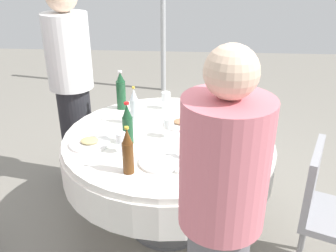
{
  "coord_description": "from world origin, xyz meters",
  "views": [
    {
      "loc": [
        -0.15,
        2.2,
        1.88
      ],
      "look_at": [
        0.0,
        0.0,
        0.81
      ],
      "focal_mm": 40.28,
      "sensor_mm": 36.0,
      "label": 1
    }
  ],
  "objects_px": {
    "dining_table": "(168,155)",
    "person_outer": "(72,86)",
    "bottle_dark_green_north": "(121,91)",
    "bottle_amber_west": "(204,144)",
    "wine_glass_south": "(169,124)",
    "wine_glass_far": "(166,97)",
    "bottle_clear_south": "(134,107)",
    "bottle_brown_near": "(128,152)",
    "wine_glass_west": "(214,105)",
    "wine_glass_near": "(121,139)",
    "plate_inner": "(90,143)",
    "person_mid": "(220,228)",
    "plate_east": "(160,162)",
    "bottle_green_mid": "(222,159)",
    "plate_right": "(213,140)",
    "plate_left": "(181,123)",
    "chair_near": "(326,206)",
    "bottle_dark_green_outer": "(128,125)"
  },
  "relations": [
    {
      "from": "wine_glass_south",
      "to": "chair_near",
      "type": "distance_m",
      "value": 1.06
    },
    {
      "from": "wine_glass_south",
      "to": "wine_glass_far",
      "type": "xyz_separation_m",
      "value": [
        0.05,
        -0.47,
        0.0
      ]
    },
    {
      "from": "person_outer",
      "to": "chair_near",
      "type": "xyz_separation_m",
      "value": [
        -1.74,
        0.92,
        -0.36
      ]
    },
    {
      "from": "bottle_dark_green_north",
      "to": "bottle_dark_green_outer",
      "type": "distance_m",
      "value": 0.57
    },
    {
      "from": "bottle_brown_near",
      "to": "plate_inner",
      "type": "height_order",
      "value": "bottle_brown_near"
    },
    {
      "from": "dining_table",
      "to": "wine_glass_south",
      "type": "distance_m",
      "value": 0.24
    },
    {
      "from": "bottle_green_mid",
      "to": "bottle_clear_south",
      "type": "xyz_separation_m",
      "value": [
        0.56,
        -0.66,
        -0.0
      ]
    },
    {
      "from": "bottle_dark_green_north",
      "to": "bottle_amber_west",
      "type": "xyz_separation_m",
      "value": [
        -0.61,
        0.75,
        -0.03
      ]
    },
    {
      "from": "dining_table",
      "to": "person_outer",
      "type": "relative_size",
      "value": 0.84
    },
    {
      "from": "wine_glass_far",
      "to": "plate_right",
      "type": "distance_m",
      "value": 0.62
    },
    {
      "from": "bottle_green_mid",
      "to": "bottle_brown_near",
      "type": "xyz_separation_m",
      "value": [
        0.5,
        -0.04,
        0.0
      ]
    },
    {
      "from": "wine_glass_west",
      "to": "plate_east",
      "type": "bearing_deg",
      "value": 62.78
    },
    {
      "from": "dining_table",
      "to": "person_outer",
      "type": "bearing_deg",
      "value": -33.82
    },
    {
      "from": "plate_right",
      "to": "plate_inner",
      "type": "relative_size",
      "value": 0.84
    },
    {
      "from": "bottle_dark_green_north",
      "to": "wine_glass_far",
      "type": "relative_size",
      "value": 2.26
    },
    {
      "from": "dining_table",
      "to": "bottle_amber_west",
      "type": "xyz_separation_m",
      "value": [
        -0.23,
        0.32,
        0.26
      ]
    },
    {
      "from": "bottle_clear_south",
      "to": "bottle_brown_near",
      "type": "bearing_deg",
      "value": 95.4
    },
    {
      "from": "dining_table",
      "to": "bottle_dark_green_north",
      "type": "xyz_separation_m",
      "value": [
        0.38,
        -0.43,
        0.29
      ]
    },
    {
      "from": "bottle_dark_green_north",
      "to": "wine_glass_near",
      "type": "xyz_separation_m",
      "value": [
        -0.12,
        0.67,
        -0.05
      ]
    },
    {
      "from": "plate_inner",
      "to": "bottle_green_mid",
      "type": "bearing_deg",
      "value": 156.83
    },
    {
      "from": "bottle_dark_green_outer",
      "to": "person_mid",
      "type": "xyz_separation_m",
      "value": [
        -0.52,
        0.87,
        -0.04
      ]
    },
    {
      "from": "bottle_green_mid",
      "to": "wine_glass_south",
      "type": "bearing_deg",
      "value": -56.83
    },
    {
      "from": "dining_table",
      "to": "plate_inner",
      "type": "xyz_separation_m",
      "value": [
        0.48,
        0.15,
        0.16
      ]
    },
    {
      "from": "bottle_clear_south",
      "to": "person_mid",
      "type": "distance_m",
      "value": 1.27
    },
    {
      "from": "dining_table",
      "to": "plate_east",
      "type": "xyz_separation_m",
      "value": [
        0.02,
        0.35,
        0.16
      ]
    },
    {
      "from": "wine_glass_west",
      "to": "bottle_dark_green_north",
      "type": "bearing_deg",
      "value": -11.91
    },
    {
      "from": "bottle_brown_near",
      "to": "plate_east",
      "type": "relative_size",
      "value": 1.14
    },
    {
      "from": "bottle_dark_green_north",
      "to": "plate_left",
      "type": "relative_size",
      "value": 1.29
    },
    {
      "from": "wine_glass_near",
      "to": "dining_table",
      "type": "bearing_deg",
      "value": -137.89
    },
    {
      "from": "wine_glass_west",
      "to": "bottle_brown_near",
      "type": "bearing_deg",
      "value": 56.39
    },
    {
      "from": "chair_near",
      "to": "bottle_dark_green_north",
      "type": "bearing_deg",
      "value": -99.35
    },
    {
      "from": "bottle_dark_green_north",
      "to": "bottle_green_mid",
      "type": "relative_size",
      "value": 1.11
    },
    {
      "from": "plate_left",
      "to": "person_outer",
      "type": "relative_size",
      "value": 0.14
    },
    {
      "from": "wine_glass_far",
      "to": "plate_inner",
      "type": "height_order",
      "value": "wine_glass_far"
    },
    {
      "from": "bottle_dark_green_north",
      "to": "chair_near",
      "type": "xyz_separation_m",
      "value": [
        -1.33,
        0.83,
        -0.36
      ]
    },
    {
      "from": "dining_table",
      "to": "bottle_brown_near",
      "type": "relative_size",
      "value": 5.02
    },
    {
      "from": "plate_inner",
      "to": "person_mid",
      "type": "xyz_separation_m",
      "value": [
        -0.76,
        0.83,
        0.08
      ]
    },
    {
      "from": "plate_east",
      "to": "plate_right",
      "type": "relative_size",
      "value": 1.13
    },
    {
      "from": "bottle_green_mid",
      "to": "plate_right",
      "type": "relative_size",
      "value": 1.26
    },
    {
      "from": "person_mid",
      "to": "person_outer",
      "type": "distance_m",
      "value": 1.86
    },
    {
      "from": "bottle_amber_west",
      "to": "plate_right",
      "type": "distance_m",
      "value": 0.29
    },
    {
      "from": "plate_left",
      "to": "bottle_amber_west",
      "type": "bearing_deg",
      "value": 106.95
    },
    {
      "from": "bottle_dark_green_north",
      "to": "plate_right",
      "type": "bearing_deg",
      "value": 144.52
    },
    {
      "from": "bottle_dark_green_outer",
      "to": "bottle_green_mid",
      "type": "bearing_deg",
      "value": 146.27
    },
    {
      "from": "wine_glass_near",
      "to": "plate_inner",
      "type": "xyz_separation_m",
      "value": [
        0.22,
        -0.09,
        -0.08
      ]
    },
    {
      "from": "bottle_brown_near",
      "to": "wine_glass_far",
      "type": "distance_m",
      "value": 0.92
    },
    {
      "from": "bottle_clear_south",
      "to": "plate_left",
      "type": "bearing_deg",
      "value": -179.98
    },
    {
      "from": "wine_glass_near",
      "to": "chair_near",
      "type": "distance_m",
      "value": 1.26
    },
    {
      "from": "person_mid",
      "to": "bottle_brown_near",
      "type": "bearing_deg",
      "value": -64.59
    },
    {
      "from": "bottle_dark_green_outer",
      "to": "person_outer",
      "type": "xyz_separation_m",
      "value": [
        0.55,
        -0.65,
        0.01
      ]
    }
  ]
}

